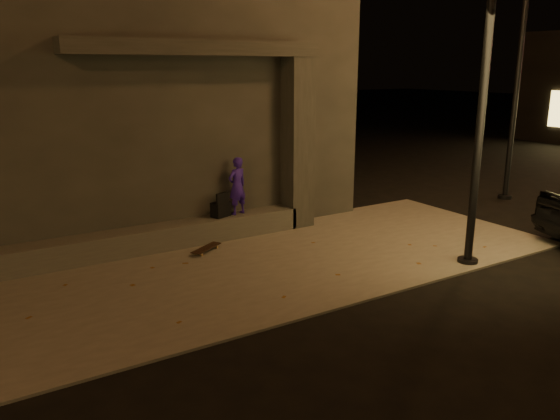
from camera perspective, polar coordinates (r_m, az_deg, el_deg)
ground at (r=8.38m, az=6.21°, el=-9.60°), size 120.00×120.00×0.00m
sidewalk at (r=9.90m, az=-0.90°, el=-5.48°), size 11.00×4.40×0.04m
building at (r=13.06m, az=-15.19°, el=10.58°), size 9.00×5.10×5.22m
ledge at (r=10.75m, az=-12.65°, el=-2.82°), size 6.00×0.55×0.45m
column at (r=11.79m, az=1.83°, el=6.93°), size 0.55×0.55×3.60m
canopy at (r=10.67m, az=-8.56°, el=16.41°), size 5.00×0.70×0.28m
skateboarder at (r=11.19m, az=-4.49°, el=2.52°), size 0.49×0.38×1.18m
backpack at (r=11.12m, az=-6.23°, el=0.20°), size 0.42×0.34×0.51m
skateboard at (r=10.46m, az=-7.71°, el=-3.98°), size 0.74×0.55×0.08m
street_lamp_0 at (r=9.87m, az=21.04°, el=17.58°), size 0.36×0.36×7.21m
street_lamp_2 at (r=15.55m, az=23.90°, el=15.55°), size 0.36×0.36×7.01m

